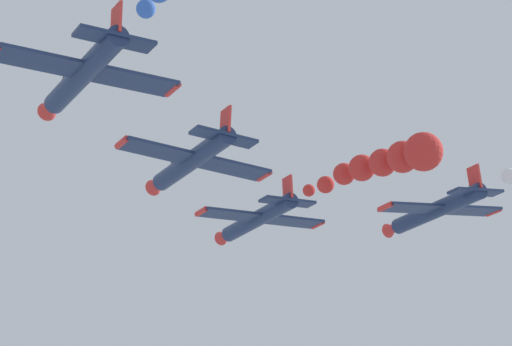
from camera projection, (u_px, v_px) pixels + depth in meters
name	position (u px, v px, depth m)	size (l,w,h in m)	color
airplane_lead	(257.00, 218.00, 75.59)	(9.57, 10.35, 2.34)	navy
smoke_trail_lead	(390.00, 161.00, 62.73)	(2.19, 12.89, 2.82)	red
airplane_left_inner	(191.00, 160.00, 63.83)	(9.57, 10.35, 2.34)	navy
airplane_right_inner	(436.00, 210.00, 73.38)	(9.54, 10.35, 2.59)	navy
airplane_left_outer	(83.00, 73.00, 53.80)	(9.56, 10.35, 2.32)	navy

